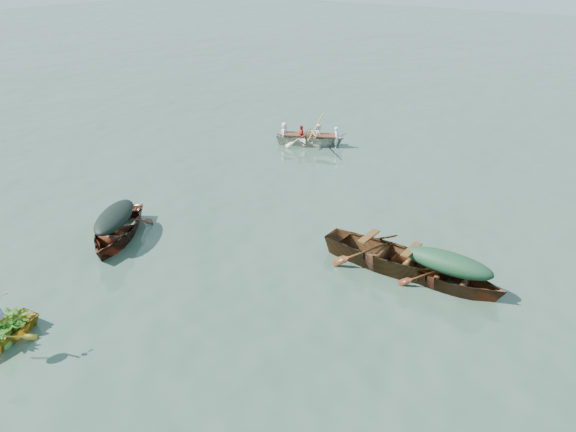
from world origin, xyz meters
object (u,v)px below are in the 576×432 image
object	(u,v)px
green_tarp_boat	(445,286)
rowed_boat	(310,145)
dark_covered_boat	(118,239)
open_wooden_boat	(387,268)

from	to	relation	value
green_tarp_boat	rowed_boat	world-z (taller)	rowed_boat
dark_covered_boat	open_wooden_boat	xyz separation A→B (m)	(6.83, 3.13, 0.00)
green_tarp_boat	rowed_boat	size ratio (longest dim) A/B	1.01
open_wooden_boat	rowed_boat	xyz separation A→B (m)	(-7.25, 6.96, 0.00)
open_wooden_boat	rowed_boat	world-z (taller)	open_wooden_boat
dark_covered_boat	open_wooden_boat	bearing A→B (deg)	-8.39
dark_covered_boat	open_wooden_boat	distance (m)	7.51
dark_covered_boat	green_tarp_boat	distance (m)	8.94
green_tarp_boat	open_wooden_boat	bearing A→B (deg)	90.00
rowed_boat	dark_covered_boat	bearing A→B (deg)	153.79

